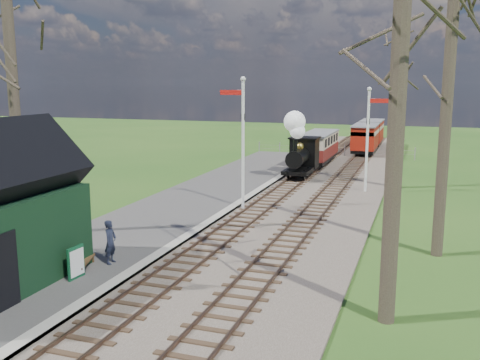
# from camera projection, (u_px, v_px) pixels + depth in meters

# --- Properties ---
(distant_hills) EXTENTS (114.40, 48.00, 22.02)m
(distant_hills) POSITION_uv_depth(u_px,v_px,m) (372.00, 248.00, 72.37)
(distant_hills) COLOR #385B23
(distant_hills) RESTS_ON ground
(ballast_bed) EXTENTS (8.00, 60.00, 0.10)m
(ballast_bed) POSITION_uv_depth(u_px,v_px,m) (311.00, 189.00, 30.05)
(ballast_bed) COLOR brown
(ballast_bed) RESTS_ON ground
(track_near) EXTENTS (1.60, 60.00, 0.15)m
(track_near) POSITION_uv_depth(u_px,v_px,m) (288.00, 187.00, 30.46)
(track_near) COLOR brown
(track_near) RESTS_ON ground
(track_far) EXTENTS (1.60, 60.00, 0.15)m
(track_far) POSITION_uv_depth(u_px,v_px,m) (334.00, 189.00, 29.63)
(track_far) COLOR brown
(track_far) RESTS_ON ground
(platform) EXTENTS (5.00, 44.00, 0.20)m
(platform) POSITION_uv_depth(u_px,v_px,m) (170.00, 214.00, 24.14)
(platform) COLOR #474442
(platform) RESTS_ON ground
(coping_strip) EXTENTS (0.40, 44.00, 0.21)m
(coping_strip) POSITION_uv_depth(u_px,v_px,m) (218.00, 218.00, 23.40)
(coping_strip) COLOR #B2AD9E
(coping_strip) RESTS_ON ground
(semaphore_near) EXTENTS (1.22, 0.24, 6.22)m
(semaphore_near) POSITION_uv_depth(u_px,v_px,m) (242.00, 134.00, 24.49)
(semaphore_near) COLOR silver
(semaphore_near) RESTS_ON ground
(semaphore_far) EXTENTS (1.22, 0.24, 5.72)m
(semaphore_far) POSITION_uv_depth(u_px,v_px,m) (369.00, 132.00, 28.47)
(semaphore_far) COLOR silver
(semaphore_far) RESTS_ON ground
(bare_trees) EXTENTS (15.51, 22.39, 12.00)m
(bare_trees) POSITION_uv_depth(u_px,v_px,m) (244.00, 105.00, 18.04)
(bare_trees) COLOR #382D23
(bare_trees) RESTS_ON ground
(fence_line) EXTENTS (12.60, 0.08, 1.00)m
(fence_line) POSITION_uv_depth(u_px,v_px,m) (333.00, 150.00, 43.31)
(fence_line) COLOR slate
(fence_line) RESTS_ON ground
(locomotive) EXTENTS (1.65, 3.84, 4.12)m
(locomotive) POSITION_uv_depth(u_px,v_px,m) (300.00, 149.00, 32.97)
(locomotive) COLOR black
(locomotive) RESTS_ON ground
(coach) EXTENTS (1.92, 6.59, 2.02)m
(coach) POSITION_uv_depth(u_px,v_px,m) (319.00, 146.00, 38.70)
(coach) COLOR black
(coach) RESTS_ON ground
(red_carriage_a) EXTENTS (1.93, 4.77, 2.03)m
(red_carriage_a) POSITION_uv_depth(u_px,v_px,m) (365.00, 138.00, 44.05)
(red_carriage_a) COLOR black
(red_carriage_a) RESTS_ON ground
(red_carriage_b) EXTENTS (1.93, 4.77, 2.03)m
(red_carriage_b) POSITION_uv_depth(u_px,v_px,m) (371.00, 132.00, 49.17)
(red_carriage_b) COLOR black
(red_carriage_b) RESTS_ON ground
(sign_board) EXTENTS (0.14, 0.67, 0.98)m
(sign_board) POSITION_uv_depth(u_px,v_px,m) (76.00, 262.00, 15.84)
(sign_board) COLOR #0E4526
(sign_board) RESTS_ON platform
(bench) EXTENTS (0.84, 1.48, 0.81)m
(bench) POSITION_uv_depth(u_px,v_px,m) (79.00, 257.00, 16.68)
(bench) COLOR #4E351C
(bench) RESTS_ON platform
(person) EXTENTS (0.37, 0.54, 1.42)m
(person) POSITION_uv_depth(u_px,v_px,m) (110.00, 242.00, 17.14)
(person) COLOR #1A1E30
(person) RESTS_ON platform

